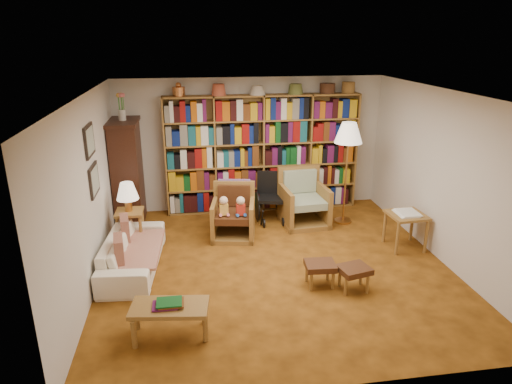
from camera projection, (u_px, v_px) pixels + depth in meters
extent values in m
plane|color=#965717|center=(275.00, 265.00, 6.74)|extent=(5.00, 5.00, 0.00)
plane|color=white|center=(278.00, 94.00, 5.92)|extent=(5.00, 5.00, 0.00)
plane|color=silver|center=(251.00, 144.00, 8.66)|extent=(5.00, 0.00, 5.00)
plane|color=silver|center=(331.00, 274.00, 3.99)|extent=(5.00, 0.00, 5.00)
plane|color=silver|center=(89.00, 194.00, 5.97)|extent=(0.00, 5.00, 5.00)
plane|color=silver|center=(443.00, 177.00, 6.69)|extent=(0.00, 5.00, 5.00)
cube|color=olive|center=(263.00, 154.00, 8.59)|extent=(3.60, 0.30, 2.20)
cube|color=#351A0E|center=(128.00, 175.00, 7.99)|extent=(0.45, 0.90, 1.80)
cube|color=#351A0E|center=(123.00, 122.00, 7.68)|extent=(0.50, 0.95, 0.06)
cylinder|color=beige|center=(122.00, 115.00, 7.64)|extent=(0.12, 0.12, 0.18)
cube|color=black|center=(89.00, 141.00, 6.04)|extent=(0.03, 0.52, 0.42)
cube|color=gray|center=(90.00, 140.00, 6.04)|extent=(0.01, 0.44, 0.34)
cube|color=black|center=(94.00, 180.00, 6.22)|extent=(0.03, 0.52, 0.42)
cube|color=gray|center=(95.00, 180.00, 6.22)|extent=(0.01, 0.44, 0.34)
imported|color=white|center=(133.00, 252.00, 6.58)|extent=(1.83, 0.85, 0.52)
cube|color=beige|center=(136.00, 249.00, 6.57)|extent=(0.76, 1.33, 0.04)
cube|color=maroon|center=(125.00, 231.00, 6.82)|extent=(0.18, 0.40, 0.38)
cube|color=maroon|center=(119.00, 252.00, 6.17)|extent=(0.17, 0.39, 0.37)
cube|color=olive|center=(129.00, 212.00, 7.14)|extent=(0.42, 0.42, 0.04)
cylinder|color=olive|center=(118.00, 235.00, 7.06)|extent=(0.05, 0.05, 0.57)
cylinder|color=olive|center=(141.00, 234.00, 7.11)|extent=(0.05, 0.05, 0.57)
cylinder|color=olive|center=(121.00, 226.00, 7.38)|extent=(0.05, 0.05, 0.57)
cylinder|color=olive|center=(143.00, 225.00, 7.43)|extent=(0.05, 0.05, 0.57)
cylinder|color=#BD823C|center=(129.00, 205.00, 7.11)|extent=(0.11, 0.11, 0.19)
cone|color=white|center=(127.00, 191.00, 7.03)|extent=(0.34, 0.34, 0.27)
cube|color=olive|center=(234.00, 234.00, 7.69)|extent=(0.82, 0.84, 0.08)
cube|color=olive|center=(214.00, 220.00, 7.56)|extent=(0.19, 0.73, 0.62)
cube|color=olive|center=(252.00, 218.00, 7.65)|extent=(0.19, 0.73, 0.62)
cube|color=olive|center=(231.00, 205.00, 7.86)|extent=(0.70, 0.20, 0.88)
cube|color=#4C2314|center=(233.00, 216.00, 7.55)|extent=(0.64, 0.70, 0.12)
cube|color=#4C2314|center=(231.00, 196.00, 7.73)|extent=(0.55, 0.19, 0.37)
cube|color=#B12F67|center=(231.00, 190.00, 7.81)|extent=(0.55, 0.15, 0.39)
cube|color=olive|center=(303.00, 221.00, 8.21)|extent=(0.84, 0.87, 0.09)
cube|color=olive|center=(285.00, 207.00, 8.06)|extent=(0.14, 0.82, 0.69)
cube|color=olive|center=(323.00, 205.00, 8.16)|extent=(0.14, 0.82, 0.69)
cube|color=olive|center=(299.00, 192.00, 8.40)|extent=(0.78, 0.14, 0.98)
cube|color=#939F7F|center=(305.00, 202.00, 8.05)|extent=(0.66, 0.73, 0.13)
cube|color=#939F7F|center=(301.00, 181.00, 8.26)|extent=(0.61, 0.15, 0.41)
cube|color=black|center=(271.00, 199.00, 8.20)|extent=(0.51, 0.51, 0.06)
cube|color=black|center=(269.00, 182.00, 8.32)|extent=(0.43, 0.14, 0.43)
cylinder|color=black|center=(257.00, 206.00, 8.31)|extent=(0.03, 0.54, 0.54)
cylinder|color=black|center=(283.00, 205.00, 8.38)|extent=(0.03, 0.54, 0.54)
cylinder|color=black|center=(264.00, 223.00, 8.04)|extent=(0.03, 0.15, 0.15)
cylinder|color=black|center=(283.00, 222.00, 8.09)|extent=(0.03, 0.15, 0.15)
cylinder|color=#BD823C|center=(343.00, 221.00, 8.30)|extent=(0.31, 0.31, 0.03)
cylinder|color=#BD823C|center=(345.00, 182.00, 8.06)|extent=(0.03, 0.03, 1.54)
cone|color=white|center=(349.00, 133.00, 7.77)|extent=(0.48, 0.48, 0.35)
cube|color=olive|center=(407.00, 215.00, 7.14)|extent=(0.58, 0.58, 0.04)
cylinder|color=olive|center=(397.00, 239.00, 6.98)|extent=(0.05, 0.05, 0.53)
cylinder|color=olive|center=(426.00, 237.00, 7.04)|extent=(0.05, 0.05, 0.53)
cylinder|color=olive|center=(385.00, 227.00, 7.42)|extent=(0.05, 0.05, 0.53)
cylinder|color=olive|center=(412.00, 225.00, 7.48)|extent=(0.05, 0.05, 0.53)
cube|color=white|center=(407.00, 213.00, 7.12)|extent=(0.32, 0.40, 0.03)
cube|color=#4C2314|center=(320.00, 266.00, 6.11)|extent=(0.42, 0.36, 0.08)
cylinder|color=olive|center=(311.00, 282.00, 6.03)|extent=(0.04, 0.04, 0.26)
cylinder|color=olive|center=(333.00, 280.00, 6.08)|extent=(0.04, 0.04, 0.26)
cylinder|color=olive|center=(307.00, 273.00, 6.26)|extent=(0.04, 0.04, 0.26)
cylinder|color=olive|center=(328.00, 272.00, 6.30)|extent=(0.04, 0.04, 0.26)
cube|color=#4C2314|center=(354.00, 270.00, 6.01)|extent=(0.46, 0.42, 0.08)
cylinder|color=olive|center=(346.00, 286.00, 5.93)|extent=(0.04, 0.04, 0.26)
cylinder|color=olive|center=(367.00, 285.00, 5.97)|extent=(0.04, 0.04, 0.26)
cylinder|color=olive|center=(340.00, 277.00, 6.15)|extent=(0.04, 0.04, 0.26)
cylinder|color=olive|center=(361.00, 276.00, 6.19)|extent=(0.04, 0.04, 0.26)
cube|color=olive|center=(169.00, 308.00, 5.07)|extent=(0.91, 0.54, 0.05)
cylinder|color=olive|center=(134.00, 335.00, 4.92)|extent=(0.06, 0.06, 0.33)
cylinder|color=olive|center=(205.00, 328.00, 5.03)|extent=(0.06, 0.06, 0.33)
cylinder|color=olive|center=(137.00, 316.00, 5.24)|extent=(0.06, 0.06, 0.33)
cylinder|color=olive|center=(204.00, 311.00, 5.35)|extent=(0.06, 0.06, 0.33)
cube|color=brown|center=(169.00, 303.00, 5.05)|extent=(0.31, 0.25, 0.05)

